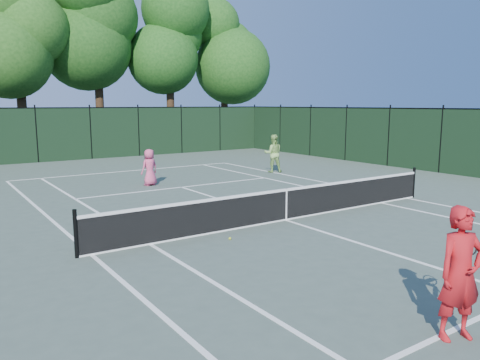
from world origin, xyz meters
TOP-DOWN VIEW (x-y plane):
  - ground at (0.00, 0.00)m, footprint 90.00×90.00m
  - sideline_doubles_left at (-5.49, 0.00)m, footprint 0.10×23.77m
  - sideline_doubles_right at (5.49, 0.00)m, footprint 0.10×23.77m
  - sideline_singles_left at (-4.12, 0.00)m, footprint 0.10×23.77m
  - sideline_singles_right at (4.12, 0.00)m, footprint 0.10×23.77m
  - baseline_far at (0.00, 11.88)m, footprint 10.97×0.10m
  - service_line_far at (0.00, 6.40)m, footprint 8.23×0.10m
  - center_service_line at (0.00, 0.00)m, footprint 0.10×12.80m
  - tennis_net at (0.00, 0.00)m, footprint 11.69×0.09m
  - fence_far at (0.00, 18.00)m, footprint 24.00×0.05m
  - tree_2 at (-3.00, 21.80)m, footprint 6.00×6.00m
  - tree_3 at (2.00, 22.30)m, footprint 7.00×7.00m
  - tree_4 at (7.00, 21.60)m, footprint 6.20×6.20m
  - tree_5 at (12.00, 22.10)m, footprint 5.80×5.80m
  - coach at (-2.36, -6.54)m, footprint 1.09×0.66m
  - player_pink at (-0.85, 7.50)m, footprint 0.80×0.61m
  - player_green at (5.55, 7.61)m, footprint 1.10×1.03m
  - loose_ball_midcourt at (-2.37, -0.73)m, footprint 0.07×0.07m

SIDE VIEW (x-z plane):
  - ground at x=0.00m, z-range 0.00..0.00m
  - sideline_doubles_left at x=-5.49m, z-range 0.00..0.01m
  - sideline_doubles_right at x=5.49m, z-range 0.00..0.01m
  - sideline_singles_left at x=-4.12m, z-range 0.00..0.01m
  - sideline_singles_right at x=4.12m, z-range 0.00..0.01m
  - baseline_far at x=0.00m, z-range 0.00..0.01m
  - service_line_far at x=0.00m, z-range 0.00..0.01m
  - center_service_line at x=0.00m, z-range 0.00..0.01m
  - loose_ball_midcourt at x=-2.37m, z-range 0.00..0.07m
  - tennis_net at x=0.00m, z-range -0.05..1.01m
  - player_pink at x=-0.85m, z-range 0.00..1.47m
  - player_green at x=5.55m, z-range 0.00..1.81m
  - coach at x=-2.36m, z-range 0.00..1.90m
  - fence_far at x=0.00m, z-range 0.00..3.00m
  - tree_5 at x=12.00m, z-range 1.59..13.82m
  - tree_2 at x=-3.00m, z-range 1.53..13.93m
  - tree_4 at x=7.00m, z-range 1.66..14.63m
  - tree_3 at x=2.00m, z-range 1.78..16.23m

